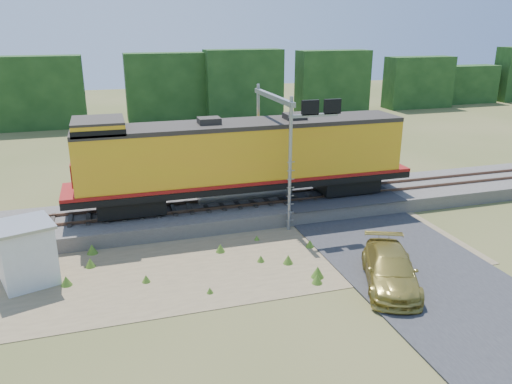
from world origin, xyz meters
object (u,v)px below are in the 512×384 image
object	(u,v)px
signal_gantry	(283,124)
car	(390,270)
locomotive	(240,158)
shed	(26,253)

from	to	relation	value
signal_gantry	car	distance (m)	10.31
car	locomotive	bearing A→B (deg)	134.83
shed	signal_gantry	size ratio (longest dim) A/B	0.40
locomotive	shed	size ratio (longest dim) A/B	6.78
locomotive	signal_gantry	world-z (taller)	signal_gantry
locomotive	shed	xyz separation A→B (m)	(-10.72, -4.99, -2.08)
signal_gantry	shed	bearing A→B (deg)	-161.64
locomotive	signal_gantry	xyz separation A→B (m)	(2.31, -0.67, 1.91)
shed	car	world-z (taller)	shed
locomotive	shed	world-z (taller)	locomotive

